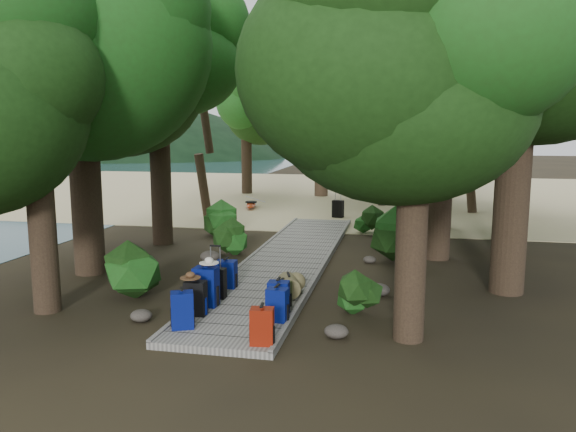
% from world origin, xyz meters
% --- Properties ---
extents(ground, '(120.00, 120.00, 0.00)m').
position_xyz_m(ground, '(0.00, 0.00, 0.00)').
color(ground, black).
rests_on(ground, ground).
extents(sand_beach, '(40.00, 22.00, 0.02)m').
position_xyz_m(sand_beach, '(0.00, 16.00, 0.01)').
color(sand_beach, tan).
rests_on(sand_beach, ground).
extents(distant_hill, '(32.00, 16.00, 12.00)m').
position_xyz_m(distant_hill, '(-40.00, 48.00, 0.00)').
color(distant_hill, black).
rests_on(distant_hill, ground).
extents(boardwalk, '(2.00, 12.00, 0.12)m').
position_xyz_m(boardwalk, '(0.00, 1.00, 0.06)').
color(boardwalk, gray).
rests_on(boardwalk, ground).
extents(backpack_left_a, '(0.43, 0.38, 0.68)m').
position_xyz_m(backpack_left_a, '(-0.68, -4.31, 0.46)').
color(backpack_left_a, navy).
rests_on(backpack_left_a, boardwalk).
extents(backpack_left_b, '(0.38, 0.28, 0.67)m').
position_xyz_m(backpack_left_b, '(-0.71, -3.64, 0.46)').
color(backpack_left_b, black).
rests_on(backpack_left_b, boardwalk).
extents(backpack_left_c, '(0.44, 0.32, 0.80)m').
position_xyz_m(backpack_left_c, '(-0.71, -3.11, 0.52)').
color(backpack_left_c, navy).
rests_on(backpack_left_c, boardwalk).
extents(backpack_left_d, '(0.41, 0.30, 0.62)m').
position_xyz_m(backpack_left_d, '(-0.71, -1.88, 0.43)').
color(backpack_left_d, navy).
rests_on(backpack_left_d, boardwalk).
extents(backpack_right_a, '(0.38, 0.29, 0.62)m').
position_xyz_m(backpack_right_a, '(0.76, -4.71, 0.43)').
color(backpack_right_a, '#881100').
rests_on(backpack_right_a, boardwalk).
extents(backpack_right_b, '(0.37, 0.28, 0.63)m').
position_xyz_m(backpack_right_b, '(0.76, -3.66, 0.44)').
color(backpack_right_b, navy).
rests_on(backpack_right_b, boardwalk).
extents(backpack_right_c, '(0.38, 0.27, 0.63)m').
position_xyz_m(backpack_right_c, '(0.68, -3.23, 0.43)').
color(backpack_right_c, navy).
rests_on(backpack_right_c, boardwalk).
extents(backpack_right_d, '(0.37, 0.29, 0.51)m').
position_xyz_m(backpack_right_d, '(0.65, -2.85, 0.38)').
color(backpack_right_d, '#2D3715').
rests_on(backpack_right_d, boardwalk).
extents(duffel_right_khaki, '(0.57, 0.70, 0.41)m').
position_xyz_m(duffel_right_khaki, '(0.65, -2.19, 0.32)').
color(duffel_right_khaki, olive).
rests_on(duffel_right_khaki, boardwalk).
extents(suitcase_on_boardwalk, '(0.38, 0.21, 0.59)m').
position_xyz_m(suitcase_on_boardwalk, '(-0.68, -2.62, 0.41)').
color(suitcase_on_boardwalk, black).
rests_on(suitcase_on_boardwalk, boardwalk).
extents(lone_suitcase_on_sand, '(0.46, 0.33, 0.64)m').
position_xyz_m(lone_suitcase_on_sand, '(0.40, 8.23, 0.34)').
color(lone_suitcase_on_sand, black).
rests_on(lone_suitcase_on_sand, sand_beach).
extents(hat_brown, '(0.36, 0.36, 0.11)m').
position_xyz_m(hat_brown, '(-0.78, -3.67, 0.84)').
color(hat_brown, '#51351E').
rests_on(hat_brown, backpack_left_b).
extents(hat_white, '(0.36, 0.36, 0.12)m').
position_xyz_m(hat_white, '(-0.65, -3.09, 0.98)').
color(hat_white, silver).
rests_on(hat_white, backpack_left_c).
extents(kayak, '(1.50, 3.64, 0.36)m').
position_xyz_m(kayak, '(-3.47, 10.01, 0.20)').
color(kayak, '#A02D0D').
rests_on(kayak, sand_beach).
extents(sun_lounger, '(0.92, 1.82, 0.56)m').
position_xyz_m(sun_lounger, '(3.00, 10.30, 0.30)').
color(sun_lounger, silver).
rests_on(sun_lounger, sand_beach).
extents(tree_right_a, '(4.19, 4.19, 6.99)m').
position_xyz_m(tree_right_a, '(2.94, -3.74, 3.50)').
color(tree_right_a, black).
rests_on(tree_right_a, ground).
extents(tree_right_b, '(5.51, 5.51, 9.85)m').
position_xyz_m(tree_right_b, '(4.93, -0.66, 4.92)').
color(tree_right_b, black).
rests_on(tree_right_b, ground).
extents(tree_right_c, '(5.62, 5.62, 9.72)m').
position_xyz_m(tree_right_c, '(3.67, 2.17, 4.86)').
color(tree_right_c, black).
rests_on(tree_right_c, ground).
extents(tree_right_d, '(5.88, 5.88, 10.78)m').
position_xyz_m(tree_right_d, '(5.67, 3.34, 5.39)').
color(tree_right_d, black).
rests_on(tree_right_d, ground).
extents(tree_right_e, '(4.55, 4.55, 8.19)m').
position_xyz_m(tree_right_e, '(4.09, 6.53, 4.09)').
color(tree_right_e, black).
rests_on(tree_right_e, ground).
extents(tree_right_f, '(6.02, 6.02, 10.75)m').
position_xyz_m(tree_right_f, '(6.82, 9.60, 5.38)').
color(tree_right_f, black).
rests_on(tree_right_f, ground).
extents(tree_left_a, '(4.18, 4.18, 6.97)m').
position_xyz_m(tree_left_a, '(-3.61, -3.66, 3.49)').
color(tree_left_a, black).
rests_on(tree_left_a, ground).
extents(tree_left_b, '(5.50, 5.50, 9.89)m').
position_xyz_m(tree_left_b, '(-4.33, -1.00, 4.95)').
color(tree_left_b, black).
rests_on(tree_left_b, ground).
extents(tree_left_c, '(4.85, 4.85, 8.43)m').
position_xyz_m(tree_left_c, '(-4.07, 2.48, 4.21)').
color(tree_left_c, black).
rests_on(tree_left_c, ground).
extents(tree_back_a, '(5.44, 5.44, 9.42)m').
position_xyz_m(tree_back_a, '(-1.20, 14.80, 4.71)').
color(tree_back_a, black).
rests_on(tree_back_a, ground).
extents(tree_back_b, '(5.28, 5.28, 9.42)m').
position_xyz_m(tree_back_b, '(1.35, 15.70, 4.71)').
color(tree_back_b, black).
rests_on(tree_back_b, ground).
extents(tree_back_c, '(5.16, 5.16, 9.28)m').
position_xyz_m(tree_back_c, '(4.60, 15.01, 4.64)').
color(tree_back_c, black).
rests_on(tree_back_c, ground).
extents(tree_back_d, '(4.57, 4.57, 7.61)m').
position_xyz_m(tree_back_d, '(-5.10, 15.12, 3.80)').
color(tree_back_d, black).
rests_on(tree_back_d, ground).
extents(palm_right_a, '(4.91, 4.91, 8.38)m').
position_xyz_m(palm_right_a, '(3.18, 6.27, 4.19)').
color(palm_right_a, '#163E11').
rests_on(palm_right_a, ground).
extents(palm_right_b, '(4.89, 4.89, 9.45)m').
position_xyz_m(palm_right_b, '(5.48, 10.85, 4.73)').
color(palm_right_b, '#163E11').
rests_on(palm_right_b, ground).
extents(palm_right_c, '(4.43, 4.43, 7.04)m').
position_xyz_m(palm_right_c, '(2.13, 12.13, 3.52)').
color(palm_right_c, '#163E11').
rests_on(palm_right_c, ground).
extents(palm_left_a, '(4.58, 4.58, 7.29)m').
position_xyz_m(palm_left_a, '(-4.62, 7.08, 3.64)').
color(palm_left_a, '#163E11').
rests_on(palm_left_a, ground).
extents(rock_left_a, '(0.39, 0.35, 0.21)m').
position_xyz_m(rock_left_a, '(-1.65, -3.84, 0.11)').
color(rock_left_a, '#4C473F').
rests_on(rock_left_a, ground).
extents(rock_left_b, '(0.37, 0.33, 0.20)m').
position_xyz_m(rock_left_b, '(-2.93, -1.53, 0.10)').
color(rock_left_b, '#4C473F').
rests_on(rock_left_b, ground).
extents(rock_left_c, '(0.51, 0.46, 0.28)m').
position_xyz_m(rock_left_c, '(-1.96, 0.62, 0.14)').
color(rock_left_c, '#4C473F').
rests_on(rock_left_c, ground).
extents(rock_left_d, '(0.26, 0.23, 0.14)m').
position_xyz_m(rock_left_d, '(-1.90, 3.17, 0.07)').
color(rock_left_d, '#4C473F').
rests_on(rock_left_d, ground).
extents(rock_right_a, '(0.40, 0.36, 0.22)m').
position_xyz_m(rock_right_a, '(1.80, -3.92, 0.11)').
color(rock_right_a, '#4C473F').
rests_on(rock_right_a, ground).
extents(rock_right_b, '(0.45, 0.41, 0.25)m').
position_xyz_m(rock_right_b, '(2.36, -1.44, 0.12)').
color(rock_right_b, '#4C473F').
rests_on(rock_right_b, ground).
extents(rock_right_c, '(0.32, 0.29, 0.18)m').
position_xyz_m(rock_right_c, '(2.01, 1.31, 0.09)').
color(rock_right_c, '#4C473F').
rests_on(rock_right_c, ground).
extents(shrub_left_a, '(1.23, 1.23, 1.11)m').
position_xyz_m(shrub_left_a, '(-2.55, -2.51, 0.55)').
color(shrub_left_a, '#1D4C17').
rests_on(shrub_left_a, ground).
extents(shrub_left_b, '(1.02, 1.02, 0.92)m').
position_xyz_m(shrub_left_b, '(-1.74, 1.41, 0.46)').
color(shrub_left_b, '#1D4C17').
rests_on(shrub_left_b, ground).
extents(shrub_left_c, '(1.12, 1.12, 1.01)m').
position_xyz_m(shrub_left_c, '(-2.74, 4.06, 0.50)').
color(shrub_left_c, '#1D4C17').
rests_on(shrub_left_c, ground).
extents(shrub_right_a, '(0.86, 0.86, 0.78)m').
position_xyz_m(shrub_right_a, '(2.04, -2.70, 0.39)').
color(shrub_right_a, '#1D4C17').
rests_on(shrub_right_a, ground).
extents(shrub_right_b, '(1.42, 1.42, 1.28)m').
position_xyz_m(shrub_right_b, '(2.58, 1.65, 0.64)').
color(shrub_right_b, '#1D4C17').
rests_on(shrub_right_b, ground).
extents(shrub_right_c, '(0.85, 0.85, 0.77)m').
position_xyz_m(shrub_right_c, '(1.74, 5.40, 0.38)').
color(shrub_right_c, '#1D4C17').
rests_on(shrub_right_c, ground).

